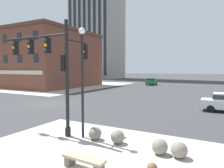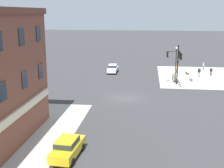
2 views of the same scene
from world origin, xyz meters
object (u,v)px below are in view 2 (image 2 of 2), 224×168
object	(u,v)px
pedestrian_at_curb	(203,66)
pedestrian_by_lamp	(199,72)
pedestrian_walking_east	(177,68)
car_main_southbound_far	(67,147)
bollard_sphere_curb_d	(174,75)
bench_near_signal	(191,79)
bollard_sphere_curb_b	(174,78)
bollard_sphere_curb_c	(174,76)
pedestrian_with_bag	(211,71)
car_main_northbound_near	(113,68)
bench_mid_block	(187,73)
street_lamp_corner_near	(176,61)
bollard_sphere_curb_a	(174,80)
traffic_signal_main	(177,60)

from	to	relation	value
pedestrian_at_curb	pedestrian_by_lamp	size ratio (longest dim) A/B	0.97
pedestrian_walking_east	car_main_southbound_far	distance (m)	38.70
pedestrian_at_curb	car_main_southbound_far	world-z (taller)	pedestrian_at_curb
bollard_sphere_curb_d	pedestrian_walking_east	world-z (taller)	pedestrian_walking_east
pedestrian_at_curb	bench_near_signal	bearing A→B (deg)	159.57
bollard_sphere_curb_b	bollard_sphere_curb_c	size ratio (longest dim) A/B	1.00
pedestrian_walking_east	pedestrian_with_bag	bearing A→B (deg)	-104.72
pedestrian_walking_east	car_main_northbound_near	xyz separation A→B (m)	(-1.23, 12.50, -0.06)
bench_mid_block	car_main_southbound_far	bearing A→B (deg)	158.87
bench_mid_block	street_lamp_corner_near	bearing A→B (deg)	158.81
bollard_sphere_curb_d	bench_near_signal	world-z (taller)	bollard_sphere_curb_d
bollard_sphere_curb_a	bollard_sphere_curb_b	xyz separation A→B (m)	(1.34, 0.06, 0.00)
bollard_sphere_curb_b	pedestrian_at_curb	bearing A→B (deg)	-33.87
bollard_sphere_curb_d	pedestrian_at_curb	bearing A→B (deg)	-42.95
traffic_signal_main	pedestrian_walking_east	distance (m)	11.15
bollard_sphere_curb_d	bench_mid_block	world-z (taller)	bollard_sphere_curb_d
pedestrian_at_curb	car_main_southbound_far	distance (m)	44.01
pedestrian_by_lamp	street_lamp_corner_near	distance (m)	7.70
car_main_northbound_near	pedestrian_at_curb	bearing A→B (deg)	-75.18
bollard_sphere_curb_b	pedestrian_by_lamp	xyz separation A→B (m)	(3.26, -4.84, 0.65)
bollard_sphere_curb_a	pedestrian_by_lamp	distance (m)	6.66
bollard_sphere_curb_b	pedestrian_walking_east	xyz separation A→B (m)	(6.46, -1.12, 0.62)
bench_mid_block	bollard_sphere_curb_d	bearing A→B (deg)	131.05
traffic_signal_main	pedestrian_walking_east	xyz separation A→B (m)	(10.62, -1.02, -3.24)
bollard_sphere_curb_c	car_main_southbound_far	bearing A→B (deg)	161.17
bollard_sphere_curb_b	car_main_southbound_far	world-z (taller)	car_main_southbound_far
bollard_sphere_curb_d	pedestrian_walking_east	bearing A→B (deg)	-14.07
bollard_sphere_curb_c	pedestrian_walking_east	bearing A→B (deg)	-11.11
bollard_sphere_curb_b	bollard_sphere_curb_c	bearing A→B (deg)	-7.33
car_main_southbound_far	bollard_sphere_curb_b	bearing A→B (deg)	-19.64
pedestrian_walking_east	pedestrian_with_bag	size ratio (longest dim) A/B	1.08
traffic_signal_main	bollard_sphere_curb_d	world-z (taller)	traffic_signal_main
car_main_southbound_far	bollard_sphere_curb_c	bearing A→B (deg)	-18.83
traffic_signal_main	car_main_southbound_far	xyz separation A→B (m)	(-26.18, 10.92, -3.30)
bollard_sphere_curb_a	bench_near_signal	size ratio (longest dim) A/B	0.39
bench_mid_block	traffic_signal_main	bearing A→B (deg)	163.15
pedestrian_walking_east	bollard_sphere_curb_a	bearing A→B (deg)	172.25
pedestrian_by_lamp	pedestrian_walking_east	bearing A→B (deg)	49.23
bench_mid_block	car_main_northbound_near	xyz separation A→B (m)	(-0.25, 14.40, 0.59)
traffic_signal_main	pedestrian_at_curb	bearing A→B (deg)	-25.06
bollard_sphere_curb_c	street_lamp_corner_near	size ratio (longest dim) A/B	0.12
bollard_sphere_curb_d	pedestrian_by_lamp	world-z (taller)	pedestrian_by_lamp
traffic_signal_main	bollard_sphere_curb_b	distance (m)	5.68
traffic_signal_main	bollard_sphere_curb_d	distance (m)	8.22
bench_mid_block	pedestrian_walking_east	size ratio (longest dim) A/B	1.08
bollard_sphere_curb_c	pedestrian_walking_east	world-z (taller)	pedestrian_walking_east
bench_near_signal	traffic_signal_main	bearing A→B (deg)	145.31
pedestrian_at_curb	pedestrian_by_lamp	world-z (taller)	pedestrian_by_lamp
bollard_sphere_curb_c	pedestrian_by_lamp	distance (m)	4.70
bollard_sphere_curb_b	car_main_southbound_far	bearing A→B (deg)	160.36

